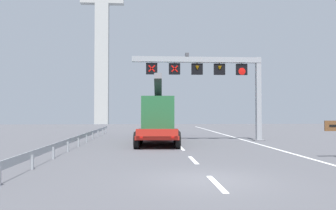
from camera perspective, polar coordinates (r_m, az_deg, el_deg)
The scene contains 7 objects.
ground at distance 11.63m, azimuth 6.81°, elevation -12.92°, with size 112.00×112.00×0.00m, color #4C4C51.
lane_markings at distance 34.78m, azimuth 0.02°, elevation -5.21°, with size 0.20×61.45×0.01m.
edge_line_right at distance 24.75m, azimuth 15.92°, elevation -6.72°, with size 0.20×63.00×0.01m, color silver.
overhead_lane_gantry at distance 27.47m, azimuth 8.02°, elevation 5.54°, with size 11.03×0.90×7.29m.
heavy_haul_truck_red at distance 28.48m, azimuth -1.65°, elevation -2.07°, with size 3.64×14.16×5.30m.
guardrail_left at distance 24.80m, azimuth -14.84°, elevation -5.43°, with size 0.13×30.14×0.76m.
bridge_pylon_distant at distance 71.79m, azimuth -11.48°, elevation 13.98°, with size 9.00×2.00×41.84m.
Camera 1 is at (-2.08, -11.20, 2.33)m, focal length 34.76 mm.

